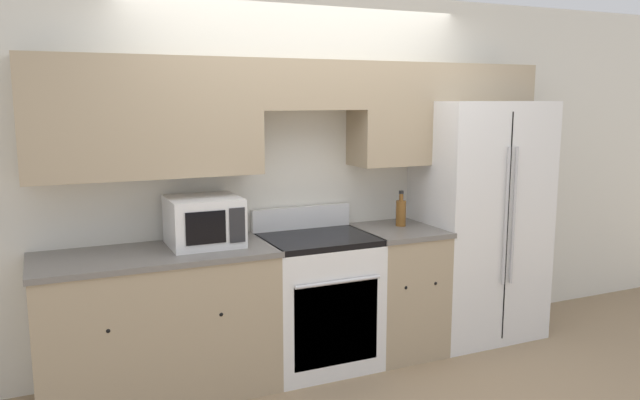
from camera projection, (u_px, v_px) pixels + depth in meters
The scene contains 8 objects.
ground_plane at pixel (339, 381), 4.14m from camera, with size 12.00×12.00×0.00m, color #937A5B.
wall_back at pixel (304, 152), 4.43m from camera, with size 8.00×0.39×2.60m.
lower_cabinets_left at pixel (158, 324), 3.89m from camera, with size 1.46×0.64×0.92m.
lower_cabinets_right at pixel (397, 289), 4.60m from camera, with size 0.56×0.64×0.92m.
oven_range at pixel (317, 300), 4.33m from camera, with size 0.75×0.65×1.08m.
refrigerator at pixel (478, 220), 4.85m from camera, with size 0.93×0.71×1.83m.
microwave at pixel (204, 221), 3.98m from camera, with size 0.45×0.43×0.31m.
bottle at pixel (401, 212), 4.59m from camera, with size 0.07×0.07×0.26m.
Camera 1 is at (-1.72, -3.49, 1.86)m, focal length 35.00 mm.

